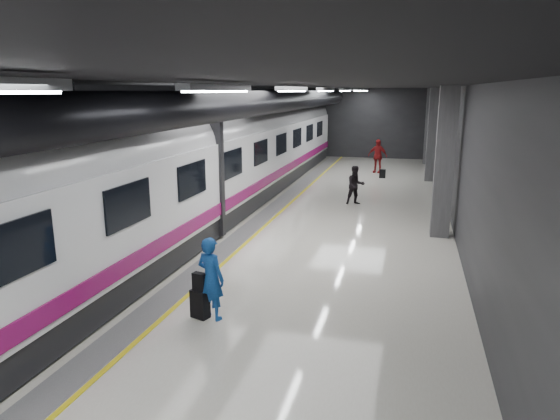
% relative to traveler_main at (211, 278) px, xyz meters
% --- Properties ---
extents(ground, '(40.00, 40.00, 0.00)m').
position_rel_traveler_main_xyz_m(ground, '(0.01, 5.15, -0.83)').
color(ground, beige).
rests_on(ground, ground).
extents(platform_hall, '(10.02, 40.02, 4.51)m').
position_rel_traveler_main_xyz_m(platform_hall, '(-0.27, 6.10, 2.71)').
color(platform_hall, black).
rests_on(platform_hall, ground).
extents(train, '(3.05, 38.00, 4.05)m').
position_rel_traveler_main_xyz_m(train, '(-3.23, 5.14, 1.24)').
color(train, black).
rests_on(train, ground).
extents(traveler_main, '(0.69, 0.56, 1.65)m').
position_rel_traveler_main_xyz_m(traveler_main, '(0.00, 0.00, 0.00)').
color(traveler_main, '#1652A9').
rests_on(traveler_main, ground).
extents(suitcase_main, '(0.40, 0.32, 0.57)m').
position_rel_traveler_main_xyz_m(suitcase_main, '(-0.23, -0.03, -0.54)').
color(suitcase_main, black).
rests_on(suitcase_main, ground).
extents(shoulder_bag, '(0.29, 0.20, 0.36)m').
position_rel_traveler_main_xyz_m(shoulder_bag, '(-0.22, -0.04, -0.08)').
color(shoulder_bag, black).
rests_on(shoulder_bag, suitcase_main).
extents(traveler_far_a, '(0.91, 0.83, 1.52)m').
position_rel_traveler_main_xyz_m(traveler_far_a, '(1.56, 10.84, -0.07)').
color(traveler_far_a, black).
rests_on(traveler_far_a, ground).
extents(traveler_far_b, '(1.14, 0.70, 1.81)m').
position_rel_traveler_main_xyz_m(traveler_far_b, '(1.83, 18.98, 0.08)').
color(traveler_far_b, maroon).
rests_on(traveler_far_b, ground).
extents(suitcase_far, '(0.31, 0.21, 0.44)m').
position_rel_traveler_main_xyz_m(suitcase_far, '(2.23, 17.30, -0.61)').
color(suitcase_far, black).
rests_on(suitcase_far, ground).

